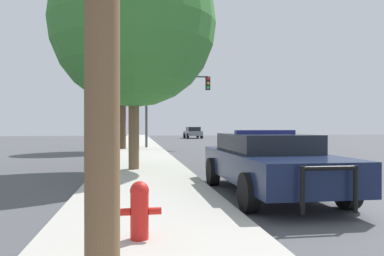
{
  "coord_description": "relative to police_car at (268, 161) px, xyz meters",
  "views": [
    {
      "loc": [
        -5.33,
        -5.88,
        1.55
      ],
      "look_at": [
        -2.15,
        15.12,
        1.44
      ],
      "focal_mm": 35.0,
      "sensor_mm": 36.0,
      "label": 1
    }
  ],
  "objects": [
    {
      "name": "police_car",
      "position": [
        0.0,
        0.0,
        0.0
      ],
      "size": [
        2.15,
        5.19,
        1.45
      ],
      "rotation": [
        0.0,
        0.0,
        3.14
      ],
      "color": "#141E3D",
      "rests_on": "ground_plane"
    },
    {
      "name": "tree_sidewalk_mid",
      "position": [
        -3.77,
        15.64,
        4.16
      ],
      "size": [
        4.16,
        4.16,
        6.89
      ],
      "color": "#4C3823",
      "rests_on": "sidewalk_left"
    },
    {
      "name": "traffic_light",
      "position": [
        -0.45,
        16.98,
        2.92
      ],
      "size": [
        4.4,
        0.35,
        4.93
      ],
      "color": "#424247",
      "rests_on": "sidewalk_left"
    },
    {
      "name": "tree_sidewalk_near",
      "position": [
        -3.01,
        4.43,
        4.13
      ],
      "size": [
        5.43,
        5.43,
        7.47
      ],
      "color": "brown",
      "rests_on": "sidewalk_left"
    },
    {
      "name": "car_background_distant",
      "position": [
        4.26,
        38.83,
        0.01
      ],
      "size": [
        2.1,
        4.06,
        1.44
      ],
      "rotation": [
        0.0,
        0.0,
        0.04
      ],
      "color": "slate",
      "rests_on": "ground_plane"
    },
    {
      "name": "sidewalk_left",
      "position": [
        -2.72,
        -2.17,
        -0.69
      ],
      "size": [
        3.0,
        110.0,
        0.13
      ],
      "color": "#BCB7AD",
      "rests_on": "ground_plane"
    },
    {
      "name": "fire_hydrant",
      "position": [
        -2.9,
        -3.34,
        -0.24
      ],
      "size": [
        0.55,
        0.24,
        0.73
      ],
      "color": "red",
      "rests_on": "sidewalk_left"
    }
  ]
}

